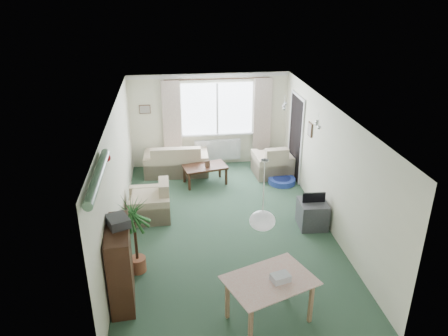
{
  "coord_description": "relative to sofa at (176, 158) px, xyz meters",
  "views": [
    {
      "loc": [
        -0.98,
        -7.39,
        4.56
      ],
      "look_at": [
        0.0,
        0.3,
        1.15
      ],
      "focal_mm": 35.0,
      "sensor_mm": 36.0,
      "label": 1
    }
  ],
  "objects": [
    {
      "name": "wall_picture_back",
      "position": [
        -0.71,
        0.48,
        1.16
      ],
      "size": [
        0.28,
        0.03,
        0.22
      ],
      "primitive_type": "cube",
      "color": "brown"
    },
    {
      "name": "tv_cube",
      "position": [
        2.59,
        -2.91,
        -0.13
      ],
      "size": [
        0.56,
        0.61,
        0.53
      ],
      "primitive_type": "cube",
      "rotation": [
        0.0,
        0.0,
        -0.05
      ],
      "color": "#38383D",
      "rests_on": "ground"
    },
    {
      "name": "curtain_rod",
      "position": [
        1.09,
        0.4,
        1.88
      ],
      "size": [
        2.6,
        0.03,
        0.03
      ],
      "primitive_type": "cube",
      "color": "black"
    },
    {
      "name": "doorway",
      "position": [
        2.88,
        -0.55,
        0.61
      ],
      "size": [
        0.03,
        0.95,
        2.0
      ],
      "primitive_type": "cube",
      "color": "black"
    },
    {
      "name": "pet_bed",
      "position": [
        2.49,
        -0.92,
        -0.33
      ],
      "size": [
        0.71,
        0.71,
        0.13
      ],
      "primitive_type": "cylinder",
      "rotation": [
        0.0,
        0.0,
        0.11
      ],
      "color": "navy",
      "rests_on": "ground"
    },
    {
      "name": "coffee_table",
      "position": [
        0.66,
        -0.7,
        -0.17
      ],
      "size": [
        1.1,
        0.76,
        0.45
      ],
      "primitive_type": "cube",
      "rotation": [
        0.0,
        0.0,
        0.21
      ],
      "color": "black",
      "rests_on": "ground"
    },
    {
      "name": "gift_box",
      "position": [
        1.3,
        -5.39,
        0.36
      ],
      "size": [
        0.29,
        0.24,
        0.12
      ],
      "primitive_type": "cube",
      "rotation": [
        0.0,
        0.0,
        0.28
      ],
      "color": "silver",
      "rests_on": "dining_table"
    },
    {
      "name": "dining_table",
      "position": [
        1.17,
        -5.35,
        -0.05
      ],
      "size": [
        1.29,
        1.08,
        0.69
      ],
      "primitive_type": "cube",
      "rotation": [
        0.0,
        0.0,
        0.37
      ],
      "color": "tan",
      "rests_on": "ground"
    },
    {
      "name": "hifi_box",
      "position": [
        -0.92,
        -4.54,
        0.93
      ],
      "size": [
        0.4,
        0.43,
        0.14
      ],
      "primitive_type": "cube",
      "rotation": [
        0.0,
        0.0,
        0.4
      ],
      "color": "#302F34",
      "rests_on": "bookshelf"
    },
    {
      "name": "curtain_left",
      "position": [
        -0.06,
        0.38,
        0.88
      ],
      "size": [
        0.45,
        0.08,
        2.0
      ],
      "primitive_type": "cube",
      "color": "beige"
    },
    {
      "name": "ground",
      "position": [
        0.89,
        -2.75,
        -0.39
      ],
      "size": [
        6.5,
        6.5,
        0.0
      ],
      "primitive_type": "plane",
      "color": "#2A4734"
    },
    {
      "name": "window",
      "position": [
        1.09,
        0.48,
        1.11
      ],
      "size": [
        1.8,
        0.03,
        1.3
      ],
      "primitive_type": "cube",
      "color": "white"
    },
    {
      "name": "photo_frame",
      "position": [
        0.72,
        -0.76,
        0.14
      ],
      "size": [
        0.12,
        0.06,
        0.16
      ],
      "primitive_type": "cube",
      "rotation": [
        0.0,
        0.0,
        0.36
      ],
      "color": "brown",
      "rests_on": "coffee_table"
    },
    {
      "name": "sofa",
      "position": [
        0.0,
        0.0,
        0.0
      ],
      "size": [
        1.59,
        0.87,
        0.79
      ],
      "primitive_type": "cube",
      "rotation": [
        0.0,
        0.0,
        3.11
      ],
      "color": "tan",
      "rests_on": "ground"
    },
    {
      "name": "bauble_cluster_b",
      "position": [
        2.49,
        -3.05,
        1.83
      ],
      "size": [
        0.2,
        0.2,
        0.2
      ],
      "primitive_type": "sphere",
      "color": "silver"
    },
    {
      "name": "bookshelf",
      "position": [
        -0.95,
        -4.62,
        0.23
      ],
      "size": [
        0.43,
        1.05,
        1.25
      ],
      "primitive_type": "cube",
      "rotation": [
        0.0,
        0.0,
        0.08
      ],
      "color": "black",
      "rests_on": "ground"
    },
    {
      "name": "bauble_cluster_a",
      "position": [
        2.19,
        -1.85,
        1.83
      ],
      "size": [
        0.2,
        0.2,
        0.2
      ],
      "primitive_type": "sphere",
      "color": "silver"
    },
    {
      "name": "armchair_left",
      "position": [
        -0.61,
        -2.12,
        -0.0
      ],
      "size": [
        0.84,
        0.88,
        0.78
      ],
      "primitive_type": "cube",
      "rotation": [
        0.0,
        0.0,
        -1.56
      ],
      "color": "beige",
      "rests_on": "ground"
    },
    {
      "name": "pendant_lamp",
      "position": [
        1.09,
        -5.05,
        1.09
      ],
      "size": [
        0.36,
        0.36,
        0.36
      ],
      "primitive_type": "sphere",
      "color": "white"
    },
    {
      "name": "tinsel_garland",
      "position": [
        -1.03,
        -5.05,
        1.89
      ],
      "size": [
        1.6,
        1.6,
        0.12
      ],
      "primitive_type": "cylinder",
      "color": "#196626"
    },
    {
      "name": "armchair_corner",
      "position": [
        2.37,
        -0.38,
        0.01
      ],
      "size": [
        0.94,
        0.9,
        0.8
      ],
      "primitive_type": "cube",
      "rotation": [
        0.0,
        0.0,
        3.21
      ],
      "color": "beige",
      "rests_on": "ground"
    },
    {
      "name": "houseplant",
      "position": [
        -0.76,
        -3.95,
        0.29
      ],
      "size": [
        0.6,
        0.6,
        1.37
      ],
      "primitive_type": "cylinder",
      "rotation": [
        0.0,
        0.0,
        0.02
      ],
      "color": "#1D562E",
      "rests_on": "ground"
    },
    {
      "name": "curtain_right",
      "position": [
        2.24,
        0.38,
        0.88
      ],
      "size": [
        0.45,
        0.08,
        2.0
      ],
      "primitive_type": "cube",
      "color": "beige"
    },
    {
      "name": "wall_picture_right",
      "position": [
        2.87,
        -1.55,
        1.16
      ],
      "size": [
        0.03,
        0.24,
        0.3
      ],
      "primitive_type": "cube",
      "color": "brown"
    },
    {
      "name": "radiator",
      "position": [
        1.09,
        0.44,
        0.01
      ],
      "size": [
        1.2,
        0.1,
        0.55
      ],
      "primitive_type": "cube",
      "color": "white"
    }
  ]
}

